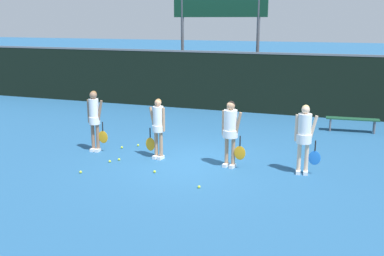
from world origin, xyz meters
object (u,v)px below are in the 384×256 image
(bench_courtside, at_px, (352,120))
(tennis_ball_5, at_px, (119,159))
(player_0, at_px, (94,116))
(tennis_ball_2, at_px, (105,139))
(tennis_ball_9, at_px, (110,161))
(tennis_ball_8, at_px, (312,157))
(player_3, at_px, (304,133))
(tennis_ball_0, at_px, (199,187))
(player_1, at_px, (158,124))
(tennis_ball_4, at_px, (155,172))
(tennis_ball_3, at_px, (138,145))
(player_2, at_px, (231,128))
(scoreboard, at_px, (219,11))
(tennis_ball_6, at_px, (122,147))
(tennis_ball_1, at_px, (81,172))
(tennis_ball_7, at_px, (234,161))

(bench_courtside, relative_size, tennis_ball_5, 26.90)
(bench_courtside, relative_size, player_0, 0.99)
(bench_courtside, height_order, player_0, player_0)
(tennis_ball_2, distance_m, tennis_ball_9, 2.47)
(player_0, xyz_separation_m, tennis_ball_8, (6.15, 1.44, -1.03))
(player_3, bearing_deg, tennis_ball_0, -144.53)
(player_1, height_order, tennis_ball_4, player_1)
(tennis_ball_3, relative_size, tennis_ball_9, 1.02)
(player_2, bearing_deg, tennis_ball_9, -156.50)
(scoreboard, distance_m, player_3, 10.30)
(player_0, xyz_separation_m, tennis_ball_6, (0.59, 0.50, -1.03))
(player_2, height_order, tennis_ball_1, player_2)
(player_2, height_order, tennis_ball_5, player_2)
(bench_courtside, bearing_deg, tennis_ball_8, -109.97)
(tennis_ball_7, bearing_deg, tennis_ball_8, 29.68)
(tennis_ball_1, distance_m, tennis_ball_8, 6.39)
(bench_courtside, distance_m, tennis_ball_2, 8.51)
(tennis_ball_3, xyz_separation_m, tennis_ball_4, (1.50, -2.10, -0.00))
(scoreboard, height_order, tennis_ball_4, scoreboard)
(bench_courtside, distance_m, player_2, 6.03)
(player_1, distance_m, tennis_ball_6, 1.84)
(player_0, height_order, tennis_ball_8, player_0)
(tennis_ball_0, height_order, tennis_ball_5, same)
(bench_courtside, height_order, tennis_ball_8, bench_courtside)
(player_0, bearing_deg, tennis_ball_2, 104.12)
(scoreboard, height_order, player_2, scoreboard)
(tennis_ball_2, height_order, tennis_ball_4, tennis_ball_2)
(tennis_ball_1, distance_m, tennis_ball_4, 1.89)
(player_0, bearing_deg, scoreboard, 77.12)
(tennis_ball_9, bearing_deg, tennis_ball_3, 89.51)
(tennis_ball_3, relative_size, tennis_ball_4, 1.01)
(player_3, xyz_separation_m, tennis_ball_8, (0.13, 1.43, -1.02))
(bench_courtside, height_order, tennis_ball_0, bench_courtside)
(scoreboard, xyz_separation_m, player_2, (2.87, -8.70, -3.11))
(player_2, relative_size, tennis_ball_6, 26.44)
(player_2, distance_m, tennis_ball_6, 3.75)
(tennis_ball_2, bearing_deg, player_0, -71.45)
(player_1, height_order, tennis_ball_1, player_1)
(tennis_ball_3, height_order, tennis_ball_6, same)
(scoreboard, xyz_separation_m, tennis_ball_4, (1.18, -9.81, -4.14))
(tennis_ball_8, bearing_deg, tennis_ball_4, -144.34)
(tennis_ball_2, relative_size, tennis_ball_5, 1.06)
(tennis_ball_0, bearing_deg, player_1, 135.28)
(tennis_ball_1, bearing_deg, tennis_ball_6, 92.26)
(player_2, bearing_deg, tennis_ball_7, 99.90)
(player_0, relative_size, player_3, 1.02)
(player_0, xyz_separation_m, tennis_ball_0, (3.87, -1.85, -1.03))
(tennis_ball_4, bearing_deg, tennis_ball_9, 166.11)
(bench_courtside, distance_m, player_3, 5.24)
(player_1, xyz_separation_m, tennis_ball_9, (-1.12, -0.79, -0.96))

